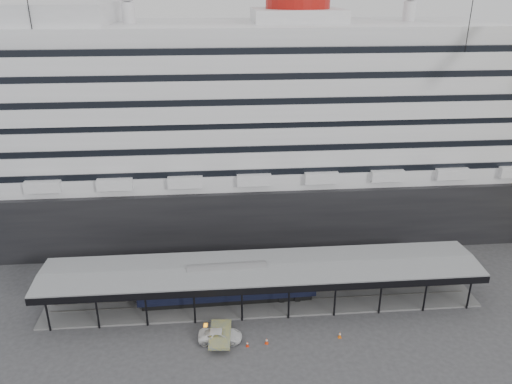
{
  "coord_description": "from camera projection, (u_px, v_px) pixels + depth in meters",
  "views": [
    {
      "loc": [
        -5.51,
        -49.83,
        38.61
      ],
      "look_at": [
        -0.56,
        8.0,
        14.2
      ],
      "focal_mm": 35.0,
      "sensor_mm": 36.0,
      "label": 1
    }
  ],
  "objects": [
    {
      "name": "cruise_ship",
      "position": [
        247.0,
        114.0,
        83.44
      ],
      "size": [
        130.0,
        30.0,
        43.9
      ],
      "color": "black",
      "rests_on": "ground"
    },
    {
      "name": "traffic_cone_right",
      "position": [
        340.0,
        335.0,
        58.62
      ],
      "size": [
        0.43,
        0.43,
        0.81
      ],
      "rotation": [
        0.0,
        0.0,
        0.04
      ],
      "color": "orange",
      "rests_on": "ground"
    },
    {
      "name": "ground",
      "position": [
        266.0,
        324.0,
        61.17
      ],
      "size": [
        200.0,
        200.0,
        0.0
      ],
      "primitive_type": "plane",
      "color": "#3A3A3C",
      "rests_on": "ground"
    },
    {
      "name": "platform_canopy",
      "position": [
        262.0,
        285.0,
        64.84
      ],
      "size": [
        56.0,
        9.18,
        5.3
      ],
      "color": "slate",
      "rests_on": "ground"
    },
    {
      "name": "traffic_cone_mid",
      "position": [
        267.0,
        341.0,
        57.62
      ],
      "size": [
        0.5,
        0.5,
        0.78
      ],
      "rotation": [
        0.0,
        0.0,
        -0.29
      ],
      "color": "red",
      "rests_on": "ground"
    },
    {
      "name": "port_truck",
      "position": [
        220.0,
        336.0,
        57.99
      ],
      "size": [
        5.24,
        2.73,
        1.41
      ],
      "primitive_type": "imported",
      "rotation": [
        0.0,
        0.0,
        1.49
      ],
      "color": "white",
      "rests_on": "ground"
    },
    {
      "name": "pullman_carriage",
      "position": [
        227.0,
        284.0,
        64.34
      ],
      "size": [
        22.97,
        3.53,
        22.49
      ],
      "rotation": [
        0.0,
        0.0,
        0.02
      ],
      "color": "black",
      "rests_on": "ground"
    },
    {
      "name": "traffic_cone_left",
      "position": [
        247.0,
        344.0,
        57.21
      ],
      "size": [
        0.36,
        0.36,
        0.67
      ],
      "rotation": [
        0.0,
        0.0,
        0.03
      ],
      "color": "red",
      "rests_on": "ground"
    }
  ]
}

